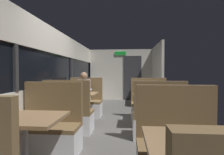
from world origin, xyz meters
TOP-DOWN VIEW (x-y plane):
  - ground_plane at (0.00, 0.00)m, footprint 3.30×9.20m
  - carriage_window_panel_left at (-1.45, 0.00)m, footprint 0.09×8.48m
  - carriage_end_bulkhead at (0.06, 4.19)m, footprint 2.90×0.11m
  - carriage_aisle_panel_right at (1.45, 3.00)m, footprint 0.08×2.40m
  - dining_table_near_window at (-0.89, -2.09)m, footprint 0.90×0.70m
  - bench_near_window_facing_entry at (-0.89, -1.39)m, footprint 0.95×0.50m
  - dining_table_mid_window at (-0.89, 0.27)m, footprint 0.90×0.70m
  - bench_mid_window_facing_end at (-0.89, -0.43)m, footprint 0.95×0.50m
  - bench_mid_window_facing_entry at (-0.89, 0.97)m, footprint 0.95×0.50m
  - dining_table_front_aisle at (0.89, -2.69)m, footprint 0.90×0.70m
  - bench_front_aisle_facing_entry at (0.89, -1.99)m, footprint 0.95×0.50m
  - dining_table_rear_aisle at (0.89, 0.07)m, footprint 0.90×0.70m
  - bench_rear_aisle_facing_end at (0.89, -0.63)m, footprint 0.95×0.50m
  - bench_rear_aisle_facing_entry at (0.89, 0.77)m, footprint 0.95×0.50m
  - seated_passenger at (-0.89, 0.90)m, footprint 0.47×0.55m

SIDE VIEW (x-z plane):
  - ground_plane at x=0.00m, z-range -0.02..0.00m
  - bench_near_window_facing_entry at x=-0.89m, z-range -0.22..0.88m
  - bench_mid_window_facing_end at x=-0.89m, z-range -0.22..0.88m
  - bench_mid_window_facing_entry at x=-0.89m, z-range -0.22..0.88m
  - bench_front_aisle_facing_entry at x=0.89m, z-range -0.22..0.88m
  - bench_rear_aisle_facing_end at x=0.89m, z-range -0.22..0.88m
  - bench_rear_aisle_facing_entry at x=0.89m, z-range -0.22..0.88m
  - seated_passenger at x=-0.89m, z-range -0.09..1.17m
  - dining_table_near_window at x=-0.89m, z-range 0.27..1.01m
  - dining_table_mid_window at x=-0.89m, z-range 0.27..1.01m
  - dining_table_front_aisle at x=0.89m, z-range 0.27..1.01m
  - dining_table_rear_aisle at x=0.89m, z-range 0.27..1.01m
  - carriage_window_panel_left at x=-1.45m, z-range -0.04..2.26m
  - carriage_end_bulkhead at x=0.06m, z-range -0.01..2.29m
  - carriage_aisle_panel_right at x=1.45m, z-range 0.00..2.30m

